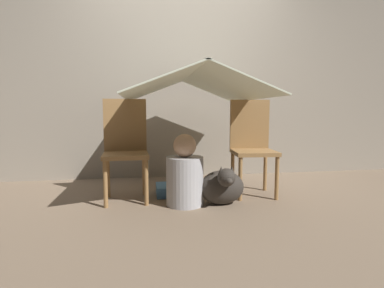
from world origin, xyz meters
name	(u,v)px	position (x,y,z in m)	size (l,w,h in m)	color
ground_plane	(195,203)	(0.00, 0.00, 0.00)	(8.80, 8.80, 0.00)	#7A6651
wall_back	(179,74)	(0.00, 1.17, 1.25)	(7.00, 0.05, 2.50)	gray
chair_left	(126,145)	(-0.60, 0.25, 0.49)	(0.41, 0.41, 0.92)	olive
chair_right	(252,143)	(0.60, 0.25, 0.49)	(0.42, 0.42, 0.92)	olive
sheet_canopy	(192,85)	(0.00, 0.17, 1.03)	(1.19, 1.40, 0.24)	silver
person_front	(185,176)	(-0.09, -0.02, 0.25)	(0.32, 0.32, 0.61)	#B2B2B7
dog	(222,186)	(0.22, -0.07, 0.16)	(0.39, 0.37, 0.36)	#332D28
floor_cushion	(175,190)	(-0.15, 0.30, 0.05)	(0.35, 0.28, 0.10)	#4C7FB2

